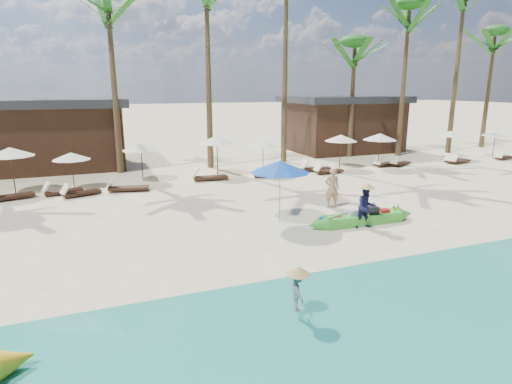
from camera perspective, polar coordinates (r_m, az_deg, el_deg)
name	(u,v)px	position (r m, az deg, el deg)	size (l,w,h in m)	color
ground	(261,245)	(14.03, 0.66, -7.11)	(240.00, 240.00, 0.00)	#FDF0BB
wet_sand_strip	(345,322)	(10.01, 11.83, -16.56)	(240.00, 4.50, 0.01)	tan
green_canoe	(362,218)	(16.54, 13.99, -3.44)	(5.04, 0.74, 0.64)	green
tourist	(332,188)	(18.32, 10.10, 0.51)	(0.62, 0.41, 1.71)	tan
vendor_green	(366,207)	(15.98, 14.47, -1.98)	(0.76, 0.59, 1.55)	#16183E
vendor_yellow	(298,291)	(9.73, 5.56, -12.98)	(0.60, 0.34, 0.92)	gray
blue_umbrella	(280,167)	(15.79, 3.22, 3.40)	(2.22, 2.22, 2.39)	#99999E
resort_parasol_3	(10,152)	(23.49, -29.96, 4.66)	(2.16, 2.16, 2.23)	#392217
lounger_3_right	(8,196)	(22.40, -30.16, -0.41)	(2.03, 1.10, 0.66)	#392217
resort_parasol_4	(71,156)	(22.96, -23.43, 4.40)	(1.82, 1.82, 1.88)	#392217
lounger_4_left	(61,191)	(22.40, -24.61, 0.18)	(1.86, 0.89, 0.61)	#392217
lounger_4_right	(79,192)	(21.73, -22.52, -0.02)	(1.86, 1.09, 0.60)	#392217
resort_parasol_5	(141,147)	(23.86, -15.09, 5.85)	(2.03, 2.03, 2.09)	#392217
lounger_5_left	(125,187)	(21.96, -17.03, 0.65)	(2.08, 1.02, 0.68)	#392217
resort_parasol_6	(217,140)	(24.77, -5.24, 6.97)	(2.22, 2.22, 2.29)	#392217
lounger_6_left	(208,176)	(23.61, -6.42, 2.07)	(2.02, 0.84, 0.67)	#392217
lounger_6_right	(265,174)	(24.23, 1.27, 2.36)	(1.69, 0.98, 0.55)	#392217
resort_parasol_7	(263,143)	(25.11, 0.96, 6.50)	(1.93, 1.93, 1.99)	#392217
lounger_7_left	(286,172)	(24.71, 3.97, 2.62)	(1.85, 0.61, 0.62)	#392217
lounger_7_right	(314,168)	(26.33, 7.77, 3.23)	(1.91, 0.82, 0.63)	#392217
resort_parasol_8	(341,138)	(27.36, 11.26, 7.07)	(2.05, 2.05, 2.11)	#392217
lounger_8_left	(327,170)	(25.65, 9.47, 2.87)	(1.82, 0.57, 0.62)	#392217
resort_parasol_9	(380,137)	(28.07, 16.19, 7.08)	(2.11, 2.11, 2.18)	#392217
lounger_9_left	(384,163)	(28.87, 16.67, 3.68)	(1.81, 0.98, 0.59)	#392217
lounger_9_right	(400,163)	(29.41, 18.59, 3.71)	(1.79, 1.04, 0.58)	#392217
resort_parasol_10	(451,134)	(33.70, 24.52, 7.11)	(1.90, 1.90, 1.96)	#392217
lounger_10_left	(454,160)	(31.93, 24.88, 3.91)	(1.84, 0.91, 0.60)	#392217
lounger_10_right	(458,160)	(31.79, 25.38, 3.83)	(1.90, 0.92, 0.62)	#392217
resort_parasol_11	(495,133)	(35.62, 29.29, 6.87)	(1.89, 1.89, 1.95)	#392217
lounger_11_left	(503,157)	(34.95, 30.09, 4.07)	(1.78, 0.88, 0.58)	#392217
palm_3	(109,20)	(26.71, -19.00, 20.83)	(2.08, 2.08, 10.52)	brown
palm_4	(207,9)	(27.45, -6.60, 23.08)	(2.08, 2.08, 11.70)	brown
palm_6	(354,57)	(32.08, 12.98, 17.18)	(2.08, 2.08, 8.51)	brown
palm_7	(408,28)	(33.81, 19.60, 19.88)	(2.08, 2.08, 11.08)	brown
palm_8	(463,13)	(36.73, 25.86, 20.66)	(2.08, 2.08, 12.70)	brown
palm_9	(494,48)	(41.26, 29.10, 16.44)	(2.08, 2.08, 9.82)	brown
pavilion_west	(36,134)	(29.95, -27.27, 6.93)	(10.80, 6.60, 4.30)	#392217
pavilion_east	(342,123)	(35.27, 11.41, 9.02)	(8.80, 6.60, 4.30)	#392217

